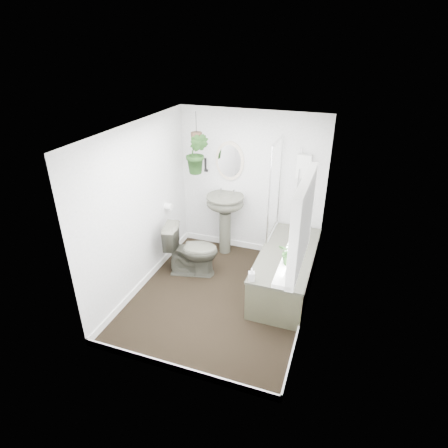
% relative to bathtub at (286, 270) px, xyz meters
% --- Properties ---
extents(floor, '(2.30, 2.80, 0.02)m').
position_rel_bathtub_xyz_m(floor, '(-0.80, -0.50, -0.30)').
color(floor, black).
rests_on(floor, ground).
extents(ceiling, '(2.30, 2.80, 0.02)m').
position_rel_bathtub_xyz_m(ceiling, '(-0.80, -0.50, 2.02)').
color(ceiling, white).
rests_on(ceiling, ground).
extents(wall_back, '(2.30, 0.02, 2.30)m').
position_rel_bathtub_xyz_m(wall_back, '(-0.80, 0.91, 0.86)').
color(wall_back, white).
rests_on(wall_back, ground).
extents(wall_front, '(2.30, 0.02, 2.30)m').
position_rel_bathtub_xyz_m(wall_front, '(-0.80, -1.91, 0.86)').
color(wall_front, white).
rests_on(wall_front, ground).
extents(wall_left, '(0.02, 2.80, 2.30)m').
position_rel_bathtub_xyz_m(wall_left, '(-1.96, -0.50, 0.86)').
color(wall_left, white).
rests_on(wall_left, ground).
extents(wall_right, '(0.02, 2.80, 2.30)m').
position_rel_bathtub_xyz_m(wall_right, '(0.36, -0.50, 0.86)').
color(wall_right, white).
rests_on(wall_right, ground).
extents(skirting, '(2.30, 2.80, 0.10)m').
position_rel_bathtub_xyz_m(skirting, '(-0.80, -0.50, -0.24)').
color(skirting, white).
rests_on(skirting, floor).
extents(bathtub, '(0.72, 1.72, 0.58)m').
position_rel_bathtub_xyz_m(bathtub, '(0.00, 0.00, 0.00)').
color(bathtub, '#48493D').
rests_on(bathtub, floor).
extents(bath_screen, '(0.04, 0.72, 1.40)m').
position_rel_bathtub_xyz_m(bath_screen, '(-0.33, 0.49, 0.99)').
color(bath_screen, silver).
rests_on(bath_screen, bathtub).
extents(shower_box, '(0.20, 0.10, 0.35)m').
position_rel_bathtub_xyz_m(shower_box, '(0.00, 0.84, 1.26)').
color(shower_box, white).
rests_on(shower_box, wall_back).
extents(oval_mirror, '(0.46, 0.03, 0.62)m').
position_rel_bathtub_xyz_m(oval_mirror, '(-1.14, 0.87, 1.21)').
color(oval_mirror, beige).
rests_on(oval_mirror, wall_back).
extents(wall_sconce, '(0.04, 0.04, 0.22)m').
position_rel_bathtub_xyz_m(wall_sconce, '(-1.54, 0.86, 1.11)').
color(wall_sconce, black).
rests_on(wall_sconce, wall_back).
extents(toilet_roll_holder, '(0.11, 0.11, 0.11)m').
position_rel_bathtub_xyz_m(toilet_roll_holder, '(-1.90, 0.20, 0.61)').
color(toilet_roll_holder, white).
rests_on(toilet_roll_holder, wall_left).
extents(window_recess, '(0.08, 1.00, 0.90)m').
position_rel_bathtub_xyz_m(window_recess, '(0.29, -1.20, 1.36)').
color(window_recess, white).
rests_on(window_recess, wall_right).
extents(window_sill, '(0.18, 1.00, 0.04)m').
position_rel_bathtub_xyz_m(window_sill, '(0.22, -1.20, 0.94)').
color(window_sill, white).
rests_on(window_sill, wall_right).
extents(window_blinds, '(0.01, 0.86, 0.76)m').
position_rel_bathtub_xyz_m(window_blinds, '(0.24, -1.20, 1.36)').
color(window_blinds, white).
rests_on(window_blinds, wall_right).
extents(toilet, '(0.85, 0.60, 0.79)m').
position_rel_bathtub_xyz_m(toilet, '(-1.40, -0.09, 0.11)').
color(toilet, '#48493D').
rests_on(toilet, floor).
extents(pedestal_sink, '(0.70, 0.63, 1.01)m').
position_rel_bathtub_xyz_m(pedestal_sink, '(-1.14, 0.66, 0.21)').
color(pedestal_sink, '#48493D').
rests_on(pedestal_sink, floor).
extents(sill_plant, '(0.26, 0.24, 0.25)m').
position_rel_bathtub_xyz_m(sill_plant, '(0.23, -1.32, 1.09)').
color(sill_plant, black).
rests_on(sill_plant, window_sill).
extents(hanging_plant, '(0.36, 0.30, 0.62)m').
position_rel_bathtub_xyz_m(hanging_plant, '(-1.50, 0.45, 1.41)').
color(hanging_plant, black).
rests_on(hanging_plant, ceiling).
extents(soap_bottle, '(0.10, 0.10, 0.17)m').
position_rel_bathtub_xyz_m(soap_bottle, '(-0.29, -0.79, 0.37)').
color(soap_bottle, '#292221').
rests_on(soap_bottle, bathtub).
extents(hanging_pot, '(0.16, 0.16, 0.12)m').
position_rel_bathtub_xyz_m(hanging_pot, '(-1.50, 0.45, 1.66)').
color(hanging_pot, '#3D2B1D').
rests_on(hanging_pot, ceiling).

